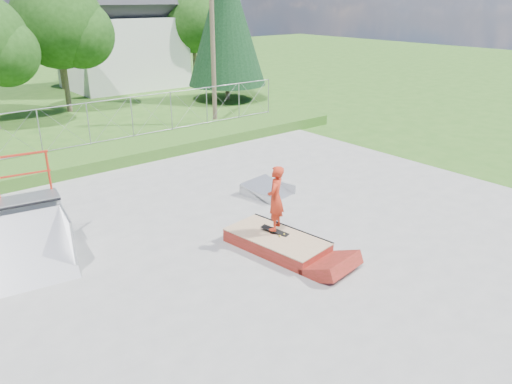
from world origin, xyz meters
The scene contains 15 objects.
ground centered at (0.00, 0.00, 0.00)m, with size 120.00×120.00×0.00m, color #2E5B1A.
concrete_pad centered at (0.00, 0.00, 0.02)m, with size 20.00×16.00×0.04m, color gray.
grass_berm centered at (0.00, 9.50, 0.25)m, with size 24.00×3.00×0.50m, color #2E5B1A.
grind_box centered at (0.48, -0.98, 0.21)m, with size 1.74×2.96×0.42m.
quarter_pipe centered at (-5.37, 2.15, 1.35)m, with size 2.71×2.29×2.71m, color #AFB1B7, non-canonical shape.
flat_bank_ramp centered at (2.88, 2.18, 0.21)m, with size 1.36×1.45×0.42m, color #AFB1B7, non-canonical shape.
skateboard centered at (0.58, -0.80, 0.46)m, with size 0.22×0.80×0.02m, color black.
skater centered at (0.58, -0.80, 1.35)m, with size 0.65×0.43×1.78m, color red.
chain_link_fence centered at (0.00, 10.50, 1.40)m, with size 20.00×0.06×1.80m, color gray, non-canonical shape.
gable_house centered at (9.00, 26.00, 3.84)m, with size 8.40×6.08×8.94m.
utility_pole centered at (7.50, 12.00, 4.00)m, with size 0.24×0.24×8.00m, color brown.
tree_center centered at (2.78, 19.81, 4.85)m, with size 5.44×5.12×7.60m.
tree_right_far centered at (14.27, 23.82, 4.54)m, with size 5.10×4.80×7.12m.
tree_back_mid centered at (5.21, 27.86, 3.63)m, with size 4.08×3.84×5.70m.
conifer_tree centered at (12.00, 17.00, 5.05)m, with size 5.04×5.04×9.10m.
Camera 1 is at (-7.56, -9.94, 6.39)m, focal length 35.00 mm.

